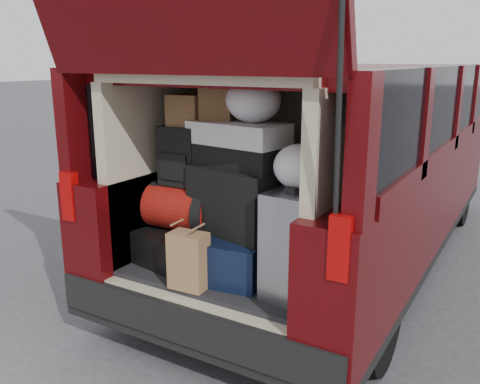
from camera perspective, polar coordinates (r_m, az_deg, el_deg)
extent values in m
plane|color=#39393C|center=(3.36, -2.28, -18.23)|extent=(80.00, 80.00, 0.00)
cylinder|color=black|center=(3.94, -9.26, -8.04)|extent=(0.24, 0.64, 0.64)
cylinder|color=black|center=(3.23, 14.43, -13.64)|extent=(0.24, 0.64, 0.64)
cylinder|color=black|center=(6.68, 9.12, 1.39)|extent=(0.24, 0.64, 0.64)
cylinder|color=black|center=(6.29, 23.11, -0.44)|extent=(0.24, 0.64, 0.64)
cube|color=black|center=(4.95, 10.88, -4.08)|extent=(1.90, 4.85, 0.08)
cube|color=#420708|center=(5.14, 2.88, 1.95)|extent=(0.33, 4.85, 0.80)
cube|color=#420708|center=(4.64, 20.27, -0.33)|extent=(0.33, 4.85, 0.80)
cube|color=#420708|center=(4.70, 11.76, 13.16)|extent=(1.82, 4.46, 0.10)
cube|color=black|center=(4.99, 1.46, 10.18)|extent=(0.12, 4.25, 0.68)
cube|color=black|center=(4.41, 22.09, 8.55)|extent=(0.12, 4.25, 0.68)
cube|color=black|center=(2.95, -5.52, -14.26)|extent=(1.86, 0.16, 0.22)
cube|color=#990505|center=(3.25, -18.54, -0.45)|extent=(0.10, 0.06, 0.30)
cube|color=#990505|center=(2.29, 11.22, -6.17)|extent=(0.10, 0.06, 0.30)
cube|color=black|center=(3.33, 0.23, -8.46)|extent=(1.24, 1.05, 0.06)
cube|color=#B8AC8E|center=(3.51, -9.09, 2.95)|extent=(0.08, 1.05, 1.15)
cube|color=#B8AC8E|center=(2.87, 11.67, 0.23)|extent=(0.08, 1.05, 1.15)
cube|color=#B8AC8E|center=(3.62, 4.71, 3.43)|extent=(1.34, 0.06, 1.15)
cube|color=#B8AC8E|center=(3.06, 0.25, 12.86)|extent=(1.34, 1.05, 0.06)
cylinder|color=black|center=(2.10, 10.89, 9.64)|extent=(0.02, 0.90, 0.76)
cube|color=black|center=(3.43, 0.23, -12.23)|extent=(1.24, 1.05, 0.55)
cube|color=black|center=(3.37, -6.73, -5.75)|extent=(0.48, 0.59, 0.21)
cube|color=black|center=(3.14, -0.69, -6.75)|extent=(0.55, 0.65, 0.26)
cube|color=white|center=(2.82, 6.36, -5.68)|extent=(0.28, 0.42, 0.60)
cube|color=#997045|center=(2.93, -5.79, -7.67)|extent=(0.22, 0.15, 0.33)
cube|color=maroon|center=(3.27, -6.51, -1.76)|extent=(0.46, 0.32, 0.29)
cube|color=black|center=(3.05, -0.26, -0.94)|extent=(0.61, 0.44, 0.40)
cube|color=black|center=(3.23, -6.64, 4.06)|extent=(0.27, 0.17, 0.37)
cube|color=silver|center=(3.03, -0.18, 5.38)|extent=(0.63, 0.39, 0.26)
cube|color=brown|center=(3.20, -5.97, 9.12)|extent=(0.23, 0.19, 0.19)
cube|color=brown|center=(3.12, -2.40, 9.96)|extent=(0.23, 0.20, 0.20)
ellipsoid|color=white|center=(2.96, 1.51, 10.30)|extent=(0.37, 0.35, 0.26)
ellipsoid|color=white|center=(2.73, 6.69, 2.84)|extent=(0.30, 0.29, 0.25)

